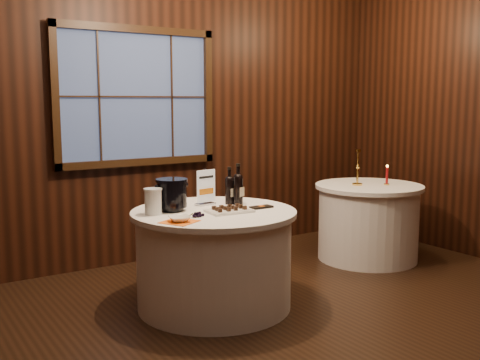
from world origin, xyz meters
TOP-DOWN VIEW (x-y plane):
  - ground at (0.00, 0.00)m, footprint 6.00×6.00m
  - back_wall at (0.00, 2.48)m, footprint 6.00×0.10m
  - main_table at (0.00, 1.00)m, footprint 1.28×1.28m
  - side_table at (2.00, 1.30)m, footprint 1.08×1.08m
  - sign_stand at (0.06, 1.23)m, footprint 0.18×0.11m
  - port_bottle_left at (0.24, 1.16)m, footprint 0.07×0.08m
  - port_bottle_right at (0.29, 1.11)m, footprint 0.08×0.09m
  - ice_bucket at (-0.28, 1.16)m, footprint 0.24×0.24m
  - chocolate_plate at (0.06, 0.87)m, footprint 0.35×0.25m
  - chocolate_box at (0.36, 0.88)m, footprint 0.18×0.09m
  - grape_bunch at (-0.23, 0.85)m, footprint 0.15×0.06m
  - glass_pitcher at (-0.46, 1.11)m, footprint 0.18×0.14m
  - orange_napkin at (-0.42, 0.76)m, footprint 0.30×0.30m
  - cracker_bowl at (-0.42, 0.76)m, footprint 0.17×0.17m
  - brass_candlestick at (1.87, 1.34)m, footprint 0.10×0.10m
  - red_candle at (2.13, 1.19)m, footprint 0.06×0.06m

SIDE VIEW (x-z plane):
  - ground at x=0.00m, z-range 0.00..0.00m
  - main_table at x=0.00m, z-range 0.00..0.77m
  - side_table at x=2.00m, z-range 0.00..0.77m
  - orange_napkin at x=-0.42m, z-range 0.77..0.77m
  - chocolate_box at x=0.36m, z-range 0.77..0.78m
  - grape_bunch at x=-0.23m, z-range 0.77..0.80m
  - chocolate_plate at x=0.06m, z-range 0.77..0.81m
  - cracker_bowl at x=-0.42m, z-range 0.77..0.81m
  - red_candle at x=2.13m, z-range 0.75..0.95m
  - glass_pitcher at x=-0.46m, z-range 0.77..0.97m
  - sign_stand at x=0.06m, z-range 0.72..1.02m
  - brass_candlestick at x=1.87m, z-range 0.72..1.08m
  - ice_bucket at x=-0.28m, z-range 0.78..1.03m
  - port_bottle_left at x=0.24m, z-range 0.75..1.06m
  - port_bottle_right at x=0.29m, z-range 0.75..1.08m
  - back_wall at x=0.00m, z-range 0.04..3.04m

